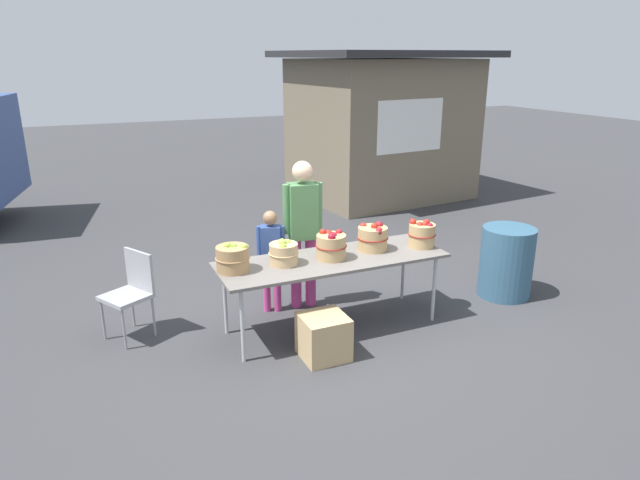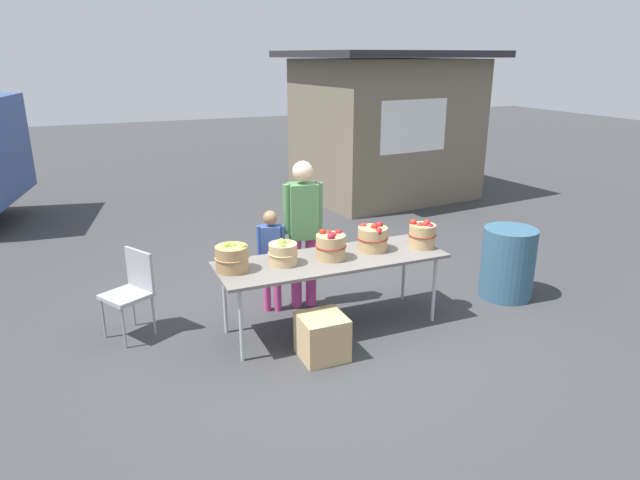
% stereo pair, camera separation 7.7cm
% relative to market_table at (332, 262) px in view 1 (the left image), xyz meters
% --- Properties ---
extents(ground_plane, '(40.00, 40.00, 0.00)m').
position_rel_market_table_xyz_m(ground_plane, '(0.00, 0.00, -0.71)').
color(ground_plane, '#38383A').
extents(market_table, '(2.30, 0.76, 0.75)m').
position_rel_market_table_xyz_m(market_table, '(0.00, 0.00, 0.00)').
color(market_table, slate).
rests_on(market_table, ground).
extents(apple_basket_green_0, '(0.33, 0.33, 0.28)m').
position_rel_market_table_xyz_m(apple_basket_green_0, '(-0.99, 0.07, 0.17)').
color(apple_basket_green_0, '#A87F51').
rests_on(apple_basket_green_0, market_table).
extents(apple_basket_green_1, '(0.29, 0.29, 0.25)m').
position_rel_market_table_xyz_m(apple_basket_green_1, '(-0.50, 0.05, 0.15)').
color(apple_basket_green_1, tan).
rests_on(apple_basket_green_1, market_table).
extents(apple_basket_red_0, '(0.31, 0.31, 0.29)m').
position_rel_market_table_xyz_m(apple_basket_red_0, '(-0.01, 0.00, 0.17)').
color(apple_basket_red_0, tan).
rests_on(apple_basket_red_0, market_table).
extents(apple_basket_red_1, '(0.32, 0.32, 0.29)m').
position_rel_market_table_xyz_m(apple_basket_red_1, '(0.49, 0.06, 0.17)').
color(apple_basket_red_1, tan).
rests_on(apple_basket_red_1, market_table).
extents(apple_basket_red_2, '(0.29, 0.29, 0.29)m').
position_rel_market_table_xyz_m(apple_basket_red_2, '(1.01, -0.05, 0.17)').
color(apple_basket_red_2, tan).
rests_on(apple_basket_red_2, market_table).
extents(vendor_adult, '(0.43, 0.26, 1.63)m').
position_rel_market_table_xyz_m(vendor_adult, '(-0.07, 0.59, 0.25)').
color(vendor_adult, '#CC3F8C').
rests_on(vendor_adult, ground).
extents(child_customer, '(0.28, 0.21, 1.13)m').
position_rel_market_table_xyz_m(child_customer, '(-0.43, 0.61, -0.04)').
color(child_customer, '#CC3F8C').
rests_on(child_customer, ground).
extents(food_kiosk, '(3.79, 3.26, 2.74)m').
position_rel_market_table_xyz_m(food_kiosk, '(3.30, 4.80, 0.67)').
color(food_kiosk, '#726651').
rests_on(food_kiosk, ground).
extents(folding_chair, '(0.54, 0.54, 0.86)m').
position_rel_market_table_xyz_m(folding_chair, '(-1.87, 0.63, -0.20)').
color(folding_chair, '#99999E').
rests_on(folding_chair, ground).
extents(trash_barrel, '(0.60, 0.60, 0.82)m').
position_rel_market_table_xyz_m(trash_barrel, '(2.17, -0.08, -0.30)').
color(trash_barrel, '#335972').
rests_on(trash_barrel, ground).
extents(produce_crate, '(0.41, 0.41, 0.41)m').
position_rel_market_table_xyz_m(produce_crate, '(-0.33, -0.52, -0.50)').
color(produce_crate, tan).
rests_on(produce_crate, ground).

